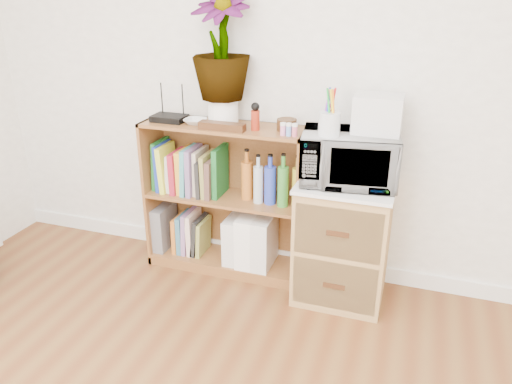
% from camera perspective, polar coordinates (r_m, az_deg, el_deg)
% --- Properties ---
extents(skirting_board, '(4.00, 0.02, 0.10)m').
position_cam_1_polar(skirting_board, '(3.31, 3.28, -7.46)').
color(skirting_board, white).
rests_on(skirting_board, ground).
extents(bookshelf, '(1.00, 0.30, 0.95)m').
position_cam_1_polar(bookshelf, '(3.10, -3.50, -0.86)').
color(bookshelf, brown).
rests_on(bookshelf, ground).
extents(wicker_unit, '(0.50, 0.45, 0.70)m').
position_cam_1_polar(wicker_unit, '(2.91, 9.89, -5.59)').
color(wicker_unit, '#9E7542').
rests_on(wicker_unit, ground).
extents(microwave, '(0.55, 0.41, 0.28)m').
position_cam_1_polar(microwave, '(2.70, 10.58, 3.86)').
color(microwave, silver).
rests_on(microwave, wicker_unit).
extents(pen_cup, '(0.11, 0.11, 0.12)m').
position_cam_1_polar(pen_cup, '(2.57, 8.37, 7.72)').
color(pen_cup, silver).
rests_on(pen_cup, microwave).
extents(small_appliance, '(0.24, 0.20, 0.19)m').
position_cam_1_polar(small_appliance, '(2.67, 13.77, 8.67)').
color(small_appliance, silver).
rests_on(small_appliance, microwave).
extents(router, '(0.20, 0.14, 0.04)m').
position_cam_1_polar(router, '(3.06, -9.87, 8.32)').
color(router, black).
rests_on(router, bookshelf).
extents(white_bowl, '(0.13, 0.13, 0.03)m').
position_cam_1_polar(white_bowl, '(2.97, -6.94, 8.02)').
color(white_bowl, silver).
rests_on(white_bowl, bookshelf).
extents(plant_pot, '(0.18, 0.18, 0.15)m').
position_cam_1_polar(plant_pot, '(2.94, -3.77, 9.16)').
color(plant_pot, white).
rests_on(plant_pot, bookshelf).
extents(potted_plant, '(0.34, 0.34, 0.60)m').
position_cam_1_polar(potted_plant, '(2.87, -3.97, 16.42)').
color(potted_plant, '#29672B').
rests_on(potted_plant, plant_pot).
extents(trinket_box, '(0.27, 0.07, 0.04)m').
position_cam_1_polar(trinket_box, '(2.83, -3.91, 7.50)').
color(trinket_box, '#3A1C0F').
rests_on(trinket_box, bookshelf).
extents(kokeshi_doll, '(0.05, 0.05, 0.11)m').
position_cam_1_polar(kokeshi_doll, '(2.82, -0.08, 8.18)').
color(kokeshi_doll, maroon).
rests_on(kokeshi_doll, bookshelf).
extents(wooden_bowl, '(0.11, 0.11, 0.06)m').
position_cam_1_polar(wooden_bowl, '(2.82, 3.53, 7.68)').
color(wooden_bowl, '#3B2110').
rests_on(wooden_bowl, bookshelf).
extents(paint_jars, '(0.11, 0.04, 0.05)m').
position_cam_1_polar(paint_jars, '(2.72, 3.76, 6.97)').
color(paint_jars, pink).
rests_on(paint_jars, bookshelf).
extents(file_box, '(0.09, 0.24, 0.30)m').
position_cam_1_polar(file_box, '(3.39, -10.47, -3.85)').
color(file_box, slate).
rests_on(file_box, bookshelf).
extents(magazine_holder_left, '(0.09, 0.24, 0.30)m').
position_cam_1_polar(magazine_holder_left, '(3.18, -2.40, -5.30)').
color(magazine_holder_left, silver).
rests_on(magazine_holder_left, bookshelf).
extents(magazine_holder_mid, '(0.10, 0.26, 0.33)m').
position_cam_1_polar(magazine_holder_mid, '(3.14, -0.82, -5.31)').
color(magazine_holder_mid, white).
rests_on(magazine_holder_mid, bookshelf).
extents(magazine_holder_right, '(0.10, 0.26, 0.33)m').
position_cam_1_polar(magazine_holder_right, '(3.12, 0.99, -5.61)').
color(magazine_holder_right, silver).
rests_on(magazine_holder_right, bookshelf).
extents(cookbooks, '(0.45, 0.20, 0.31)m').
position_cam_1_polar(cookbooks, '(3.13, -7.68, 2.46)').
color(cookbooks, '#1B6523').
rests_on(cookbooks, bookshelf).
extents(liquor_bottles, '(0.38, 0.07, 0.31)m').
position_cam_1_polar(liquor_bottles, '(2.94, 1.71, 1.52)').
color(liquor_bottles, '#B66322').
rests_on(liquor_bottles, bookshelf).
extents(lower_books, '(0.21, 0.19, 0.29)m').
position_cam_1_polar(lower_books, '(3.31, -7.42, -4.65)').
color(lower_books, orange).
rests_on(lower_books, bookshelf).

